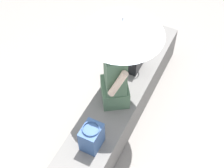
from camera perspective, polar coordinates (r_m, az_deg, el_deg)
name	(u,v)px	position (r m, az deg, el deg)	size (l,w,h in m)	color
ground_plane	(109,133)	(3.85, -0.45, -8.73)	(14.00, 14.00, 0.00)	gray
stone_bench	(109,123)	(3.65, -0.47, -6.90)	(3.16, 0.48, 0.46)	slate
person_seated	(115,75)	(3.27, 0.53, 1.67)	(0.50, 0.43, 0.90)	#47664C
parasol	(123,27)	(2.84, 1.91, 10.14)	(0.77, 0.77, 1.13)	#B7B7BC
handbag_black	(136,60)	(3.76, 4.25, 4.29)	(0.25, 0.19, 0.28)	black
tote_bag_canvas	(92,137)	(3.13, -3.64, -9.37)	(0.22, 0.18, 0.31)	#335184
magazine	(145,47)	(4.11, 5.86, 6.51)	(0.28, 0.20, 0.01)	gold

